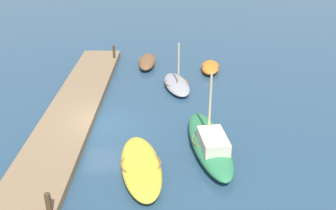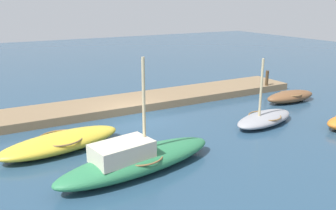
{
  "view_description": "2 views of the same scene",
  "coord_description": "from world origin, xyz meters",
  "px_view_note": "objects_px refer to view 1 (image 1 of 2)",
  "views": [
    {
      "loc": [
        20.06,
        4.26,
        11.44
      ],
      "look_at": [
        -1.11,
        3.81,
        0.83
      ],
      "focal_mm": 42.09,
      "sensor_mm": 36.0,
      "label": 1
    },
    {
      "loc": [
        7.67,
        17.57,
        6.24
      ],
      "look_at": [
        -0.99,
        2.04,
        1.08
      ],
      "focal_mm": 39.12,
      "sensor_mm": 36.0,
      "label": 2
    }
  ],
  "objects_px": {
    "sailboat_green": "(210,143)",
    "mooring_post_west": "(114,52)",
    "rowboat_grey": "(177,84)",
    "mooring_post_mid_west": "(48,203)",
    "motorboat_yellow": "(141,166)",
    "dinghy_orange": "(210,67)",
    "rowboat_brown": "(147,61)"
  },
  "relations": [
    {
      "from": "rowboat_grey",
      "to": "mooring_post_west",
      "type": "bearing_deg",
      "value": -147.6
    },
    {
      "from": "rowboat_brown",
      "to": "mooring_post_west",
      "type": "distance_m",
      "value": 2.86
    },
    {
      "from": "sailboat_green",
      "to": "motorboat_yellow",
      "type": "bearing_deg",
      "value": -69.34
    },
    {
      "from": "mooring_post_west",
      "to": "sailboat_green",
      "type": "bearing_deg",
      "value": 27.76
    },
    {
      "from": "sailboat_green",
      "to": "mooring_post_west",
      "type": "distance_m",
      "value": 14.75
    },
    {
      "from": "mooring_post_west",
      "to": "motorboat_yellow",
      "type": "bearing_deg",
      "value": 12.87
    },
    {
      "from": "mooring_post_mid_west",
      "to": "sailboat_green",
      "type": "bearing_deg",
      "value": 127.34
    },
    {
      "from": "rowboat_brown",
      "to": "mooring_post_west",
      "type": "relative_size",
      "value": 3.52
    },
    {
      "from": "motorboat_yellow",
      "to": "sailboat_green",
      "type": "bearing_deg",
      "value": 108.62
    },
    {
      "from": "dinghy_orange",
      "to": "mooring_post_west",
      "type": "height_order",
      "value": "mooring_post_west"
    },
    {
      "from": "sailboat_green",
      "to": "mooring_post_west",
      "type": "bearing_deg",
      "value": -161.4
    },
    {
      "from": "sailboat_green",
      "to": "mooring_post_west",
      "type": "relative_size",
      "value": 6.63
    },
    {
      "from": "motorboat_yellow",
      "to": "mooring_post_west",
      "type": "bearing_deg",
      "value": -178.33
    },
    {
      "from": "mooring_post_mid_west",
      "to": "dinghy_orange",
      "type": "bearing_deg",
      "value": 154.88
    },
    {
      "from": "sailboat_green",
      "to": "rowboat_brown",
      "type": "relative_size",
      "value": 1.88
    },
    {
      "from": "sailboat_green",
      "to": "mooring_post_mid_west",
      "type": "relative_size",
      "value": 7.82
    },
    {
      "from": "rowboat_grey",
      "to": "mooring_post_west",
      "type": "height_order",
      "value": "rowboat_grey"
    },
    {
      "from": "motorboat_yellow",
      "to": "rowboat_brown",
      "type": "distance_m",
      "value": 14.44
    },
    {
      "from": "rowboat_brown",
      "to": "mooring_post_mid_west",
      "type": "distance_m",
      "value": 17.91
    },
    {
      "from": "rowboat_brown",
      "to": "rowboat_grey",
      "type": "bearing_deg",
      "value": 29.04
    },
    {
      "from": "motorboat_yellow",
      "to": "mooring_post_mid_west",
      "type": "height_order",
      "value": "mooring_post_mid_west"
    },
    {
      "from": "sailboat_green",
      "to": "rowboat_grey",
      "type": "height_order",
      "value": "sailboat_green"
    },
    {
      "from": "rowboat_brown",
      "to": "mooring_post_mid_west",
      "type": "bearing_deg",
      "value": -8.15
    },
    {
      "from": "dinghy_orange",
      "to": "mooring_post_mid_west",
      "type": "height_order",
      "value": "mooring_post_mid_west"
    },
    {
      "from": "motorboat_yellow",
      "to": "mooring_post_mid_west",
      "type": "relative_size",
      "value": 6.38
    },
    {
      "from": "sailboat_green",
      "to": "mooring_post_mid_west",
      "type": "distance_m",
      "value": 8.64
    },
    {
      "from": "mooring_post_mid_west",
      "to": "motorboat_yellow",
      "type": "bearing_deg",
      "value": 133.63
    },
    {
      "from": "rowboat_grey",
      "to": "mooring_post_west",
      "type": "relative_size",
      "value": 4.17
    },
    {
      "from": "sailboat_green",
      "to": "motorboat_yellow",
      "type": "relative_size",
      "value": 1.23
    },
    {
      "from": "dinghy_orange",
      "to": "mooring_post_west",
      "type": "distance_m",
      "value": 7.96
    },
    {
      "from": "sailboat_green",
      "to": "rowboat_brown",
      "type": "bearing_deg",
      "value": -170.81
    },
    {
      "from": "dinghy_orange",
      "to": "mooring_post_mid_west",
      "type": "distance_m",
      "value": 18.24
    }
  ]
}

